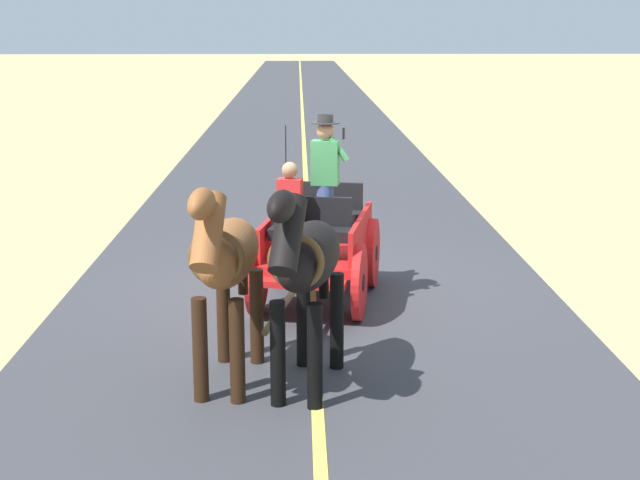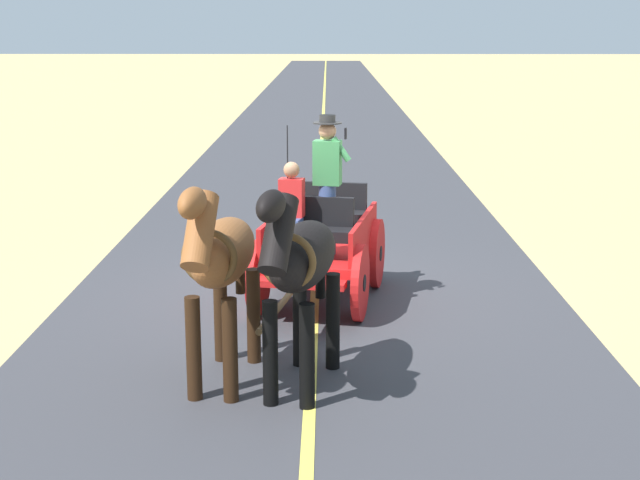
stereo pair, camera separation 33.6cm
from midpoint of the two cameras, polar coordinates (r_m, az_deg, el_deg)
ground_plane at (r=12.77m, az=0.45°, el=-3.21°), size 200.00×200.00×0.00m
road_surface at (r=12.76m, az=0.45°, el=-3.19°), size 6.71×160.00×0.01m
road_centre_stripe at (r=12.76m, az=0.45°, el=-3.17°), size 0.12×160.00×0.00m
horse_drawn_carriage at (r=12.13m, az=0.78°, el=-0.10°), size 1.84×4.51×2.50m
horse_near_side at (r=9.05m, az=-0.18°, el=-1.42°), size 0.90×2.15×2.21m
horse_off_side at (r=9.24m, az=-5.11°, el=-1.17°), size 0.76×2.15×2.21m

